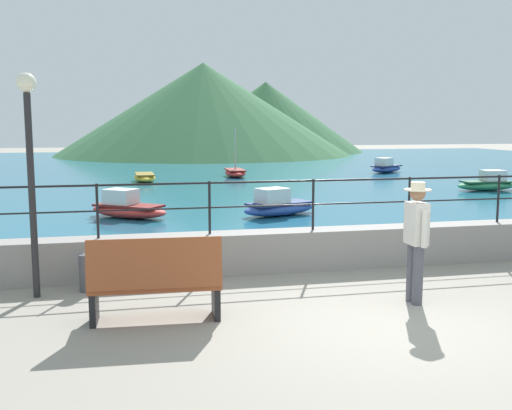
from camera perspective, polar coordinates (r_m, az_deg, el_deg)
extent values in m
plane|color=gray|center=(7.92, 12.72, -11.30)|extent=(120.00, 120.00, 0.00)
cube|color=gray|center=(10.70, 5.42, -4.19)|extent=(20.00, 0.56, 0.70)
cylinder|color=black|center=(10.05, -14.89, -0.56)|extent=(0.04, 0.04, 0.90)
cylinder|color=black|center=(10.14, -4.46, -0.25)|extent=(0.04, 0.04, 0.90)
cylinder|color=black|center=(10.56, 5.47, 0.06)|extent=(0.04, 0.04, 0.90)
cylinder|color=black|center=(11.27, 14.40, 0.33)|extent=(0.04, 0.04, 0.90)
cylinder|color=black|center=(12.21, 22.11, 0.56)|extent=(0.04, 0.04, 0.90)
cylinder|color=black|center=(10.51, 5.50, 2.33)|extent=(18.40, 0.04, 0.04)
cylinder|color=black|center=(10.56, 5.47, 0.06)|extent=(18.40, 0.03, 0.03)
cube|color=#236B89|center=(32.84, -6.94, 3.32)|extent=(64.00, 44.32, 0.06)
cone|color=#33663D|center=(49.14, -5.02, 9.10)|extent=(23.88, 23.88, 7.40)
cone|color=#33663D|center=(53.79, 0.92, 8.38)|extent=(17.44, 17.44, 6.22)
cube|color=#9E4C28|center=(7.99, -9.56, -7.60)|extent=(1.73, 0.62, 0.06)
cube|color=#9E4C28|center=(7.69, -9.62, -5.52)|extent=(1.71, 0.25, 0.64)
cube|color=black|center=(8.10, -15.19, -9.35)|extent=(0.11, 0.47, 0.43)
cube|color=black|center=(8.09, -3.84, -9.12)|extent=(0.11, 0.47, 0.43)
cylinder|color=#4C4C56|center=(8.83, 15.18, -6.48)|extent=(0.15, 0.15, 0.86)
cylinder|color=#4C4C56|center=(8.98, 14.64, -6.22)|extent=(0.15, 0.15, 0.86)
cube|color=beige|center=(8.76, 15.08, -1.71)|extent=(0.22, 0.36, 0.60)
cylinder|color=beige|center=(8.56, 15.81, -2.23)|extent=(0.09, 0.09, 0.52)
cylinder|color=beige|center=(8.98, 14.36, -1.72)|extent=(0.09, 0.09, 0.52)
sphere|color=#9E7051|center=(8.70, 15.18, 1.08)|extent=(0.22, 0.22, 0.22)
cylinder|color=beige|center=(8.69, 15.19, 1.41)|extent=(0.38, 0.38, 0.02)
cylinder|color=beige|center=(8.69, 15.20, 1.80)|extent=(0.20, 0.20, 0.10)
cylinder|color=#232326|center=(9.29, -20.59, 0.71)|extent=(0.10, 0.10, 3.00)
sphere|color=#EAEACC|center=(9.24, -21.08, 10.85)|extent=(0.28, 0.28, 0.28)
cylinder|color=#4C4C51|center=(9.58, -15.82, -6.24)|extent=(0.24, 0.24, 0.58)
ellipsoid|color=red|center=(16.33, -12.04, -0.56)|extent=(2.37, 2.11, 0.36)
cube|color=maroon|center=(16.31, -12.06, -0.04)|extent=(1.93, 1.73, 0.06)
cube|color=silver|center=(16.43, -12.78, 0.80)|extent=(1.02, 0.99, 0.40)
ellipsoid|color=#338C59|center=(24.09, 21.12, 1.73)|extent=(2.33, 0.98, 0.36)
cube|color=#1C4D31|center=(24.07, 21.14, 2.09)|extent=(1.87, 0.83, 0.06)
cube|color=silver|center=(24.19, 21.67, 2.64)|extent=(0.82, 0.66, 0.40)
ellipsoid|color=red|center=(28.25, -2.01, 3.07)|extent=(0.93, 2.31, 0.36)
cube|color=maroon|center=(28.24, -2.01, 3.38)|extent=(0.79, 1.85, 0.06)
cylinder|color=#B2A899|center=(28.08, -1.98, 5.41)|extent=(0.06, 0.06, 1.96)
ellipsoid|color=#2D4C9E|center=(31.50, 12.34, 3.39)|extent=(2.42, 2.02, 0.36)
cube|color=navy|center=(31.48, 12.35, 3.66)|extent=(1.96, 1.65, 0.06)
cube|color=silver|center=(31.26, 12.12, 4.06)|extent=(1.01, 0.97, 0.40)
ellipsoid|color=gold|center=(26.28, -10.58, 2.59)|extent=(0.95, 2.32, 0.36)
cube|color=brown|center=(26.27, -10.58, 2.92)|extent=(0.80, 1.85, 0.06)
ellipsoid|color=#2D4C9E|center=(16.42, 2.28, -0.35)|extent=(2.47, 1.70, 0.36)
cube|color=navy|center=(16.40, 2.28, 0.17)|extent=(1.99, 1.40, 0.06)
cube|color=silver|center=(16.22, 1.58, 0.91)|extent=(0.98, 0.89, 0.40)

